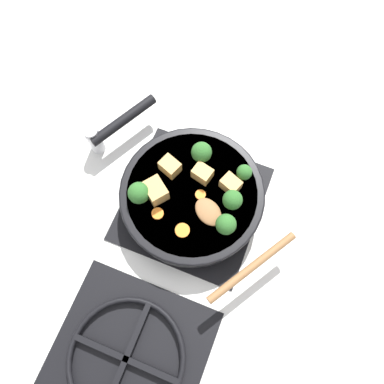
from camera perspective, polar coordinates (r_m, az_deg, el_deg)
The scene contains 18 objects.
ground_plane at distance 0.88m, azimuth 0.00°, elevation -1.78°, with size 2.40×2.40×0.00m, color silver.
front_burner_grate at distance 0.87m, azimuth 0.00°, elevation -1.54°, with size 0.31×0.31×0.03m.
rear_burner_grate at distance 0.84m, azimuth -9.93°, elevation -23.70°, with size 0.31×0.31×0.03m.
skillet_pan at distance 0.83m, azimuth -0.12°, elevation -0.43°, with size 0.43×0.36×0.05m.
wooden_spoon at distance 0.77m, azimuth 6.10°, elevation -7.51°, with size 0.23×0.21×0.02m.
tofu_cube_center_large at distance 0.80m, azimuth 5.91°, elevation 1.18°, with size 0.04×0.03×0.03m, color tan.
tofu_cube_near_handle at distance 0.81m, azimuth 1.60°, elevation 2.85°, with size 0.04×0.03×0.03m, color tan.
tofu_cube_east_chunk at distance 0.79m, azimuth -5.55°, elevation 0.20°, with size 0.05×0.04×0.04m, color tan.
tofu_cube_west_chunk at distance 0.81m, azimuth -3.37°, elevation 3.89°, with size 0.04×0.03×0.03m, color tan.
broccoli_floret_near_spoon at distance 0.81m, azimuth 7.96°, elevation 2.98°, with size 0.03×0.03×0.04m.
broccoli_floret_center_top at distance 0.81m, azimuth 1.46°, elevation 6.07°, with size 0.05×0.05×0.05m.
broccoli_floret_east_rim at distance 0.78m, azimuth -8.10°, elevation -0.15°, with size 0.05×0.05×0.05m.
broccoli_floret_west_rim at distance 0.78m, azimuth 6.19°, elevation -1.21°, with size 0.04×0.04×0.05m.
broccoli_floret_north_edge at distance 0.76m, azimuth 5.19°, elevation -4.94°, with size 0.04×0.04×0.05m.
carrot_slice_orange_thin at distance 0.79m, azimuth -5.26°, elevation -3.29°, with size 0.03×0.03×0.01m, color orange.
carrot_slice_near_center at distance 0.78m, azimuth -1.47°, elevation -5.86°, with size 0.03×0.03×0.01m, color orange.
carrot_slice_edge_slice at distance 0.80m, azimuth 1.33°, elevation -0.34°, with size 0.02×0.02×0.01m, color orange.
salt_shaker at distance 0.93m, azimuth -14.60°, elevation 7.75°, with size 0.04×0.04×0.09m.
Camera 1 is at (-0.10, 0.26, 0.84)m, focal length 35.00 mm.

